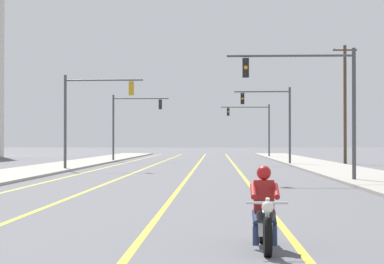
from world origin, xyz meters
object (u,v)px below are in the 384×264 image
(utility_pole_right_far, at_px, (345,102))
(traffic_signal_far_right, at_px, (255,122))
(traffic_signal_near_right, at_px, (316,92))
(traffic_signal_mid_right, at_px, (274,114))
(traffic_signal_near_left, at_px, (88,107))
(traffic_signal_mid_left, at_px, (130,117))
(motorcycle_with_rider, at_px, (265,216))

(utility_pole_right_far, bearing_deg, traffic_signal_far_right, 105.20)
(traffic_signal_near_right, bearing_deg, utility_pole_right_far, 76.74)
(traffic_signal_mid_right, relative_size, traffic_signal_far_right, 1.00)
(traffic_signal_near_left, bearing_deg, traffic_signal_far_right, 70.58)
(traffic_signal_mid_left, xyz_separation_m, utility_pole_right_far, (18.80, -6.00, 1.03))
(traffic_signal_near_right, height_order, utility_pole_right_far, utility_pole_right_far)
(traffic_signal_mid_right, relative_size, utility_pole_right_far, 0.63)
(motorcycle_with_rider, relative_size, traffic_signal_mid_left, 0.35)
(traffic_signal_near_right, bearing_deg, traffic_signal_mid_left, 111.42)
(traffic_signal_far_right, relative_size, utility_pole_right_far, 0.63)
(traffic_signal_near_right, height_order, traffic_signal_mid_right, same)
(traffic_signal_near_left, bearing_deg, traffic_signal_mid_left, 89.15)
(motorcycle_with_rider, relative_size, traffic_signal_mid_right, 0.35)
(traffic_signal_near_left, xyz_separation_m, traffic_signal_mid_left, (0.29, 19.58, 0.00))
(traffic_signal_far_right, bearing_deg, motorcycle_with_rider, -93.08)
(motorcycle_with_rider, bearing_deg, traffic_signal_far_right, 86.92)
(motorcycle_with_rider, height_order, traffic_signal_mid_right, traffic_signal_mid_right)
(traffic_signal_near_left, bearing_deg, traffic_signal_mid_right, 40.02)
(traffic_signal_near_right, bearing_deg, motorcycle_with_rider, -100.67)
(traffic_signal_near_left, relative_size, utility_pole_right_far, 0.63)
(traffic_signal_mid_left, bearing_deg, traffic_signal_near_left, -90.85)
(traffic_signal_mid_left, height_order, utility_pole_right_far, utility_pole_right_far)
(traffic_signal_far_right, bearing_deg, utility_pole_right_far, -74.80)
(motorcycle_with_rider, height_order, utility_pole_right_far, utility_pole_right_far)
(traffic_signal_mid_right, distance_m, traffic_signal_far_right, 25.63)
(traffic_signal_mid_left, relative_size, traffic_signal_far_right, 1.00)
(traffic_signal_mid_right, distance_m, traffic_signal_mid_left, 15.35)
(traffic_signal_mid_left, bearing_deg, motorcycle_with_rider, -80.38)
(motorcycle_with_rider, distance_m, traffic_signal_near_right, 20.69)
(utility_pole_right_far, bearing_deg, traffic_signal_near_right, -103.26)
(traffic_signal_mid_left, height_order, traffic_signal_far_right, same)
(motorcycle_with_rider, relative_size, traffic_signal_near_right, 0.35)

